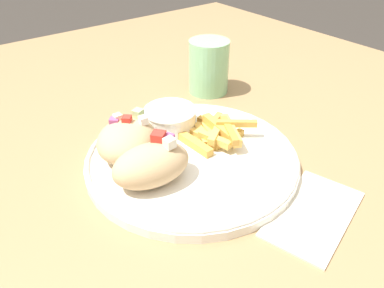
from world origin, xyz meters
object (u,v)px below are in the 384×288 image
object	(u,v)px
pita_sandwich_near	(152,164)
pita_sandwich_far	(127,140)
plate	(192,158)
sauce_ramekin	(170,117)
fries_pile	(215,132)
water_glass	(209,69)

from	to	relation	value
pita_sandwich_near	pita_sandwich_far	size ratio (longest dim) A/B	0.87
plate	pita_sandwich_far	distance (m)	0.10
pita_sandwich_far	sauce_ramekin	distance (m)	0.10
plate	fries_pile	bearing A→B (deg)	13.55
sauce_ramekin	water_glass	xyz separation A→B (m)	(0.15, 0.09, 0.01)
plate	fries_pile	size ratio (longest dim) A/B	2.71
plate	pita_sandwich_near	size ratio (longest dim) A/B	2.73
plate	water_glass	bearing A→B (deg)	44.54
pita_sandwich_far	sauce_ramekin	world-z (taller)	pita_sandwich_far
sauce_ramekin	water_glass	distance (m)	0.18
pita_sandwich_far	fries_pile	xyz separation A→B (m)	(0.13, -0.04, -0.02)
fries_pile	plate	bearing A→B (deg)	-166.45
pita_sandwich_near	pita_sandwich_far	world-z (taller)	pita_sandwich_near
pita_sandwich_far	water_glass	distance (m)	0.27
fries_pile	sauce_ramekin	bearing A→B (deg)	115.70
sauce_ramekin	pita_sandwich_near	bearing A→B (deg)	-134.89
fries_pile	sauce_ramekin	xyz separation A→B (m)	(-0.03, 0.07, 0.01)
plate	sauce_ramekin	xyz separation A→B (m)	(0.02, 0.09, 0.02)
pita_sandwich_near	fries_pile	bearing A→B (deg)	18.69
pita_sandwich_far	fries_pile	bearing A→B (deg)	-59.32
plate	pita_sandwich_far	xyz separation A→B (m)	(-0.07, 0.06, 0.03)
pita_sandwich_near	water_glass	xyz separation A→B (m)	(0.25, 0.19, 0.01)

